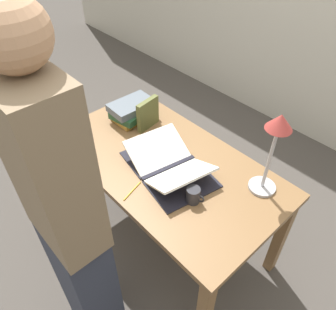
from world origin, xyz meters
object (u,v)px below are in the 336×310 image
at_px(reading_lamp, 275,139).
at_px(pencil, 132,191).
at_px(book_stack_tall, 132,110).
at_px(person_reader, 69,225).
at_px(coffee_mug, 193,195).
at_px(book_standing_upright, 148,114).
at_px(open_book, 169,165).

distance_m(reading_lamp, pencil, 0.77).
xyz_separation_m(book_stack_tall, person_reader, (0.63, -0.81, 0.11)).
height_order(book_stack_tall, coffee_mug, book_stack_tall).
bearing_deg(pencil, reading_lamp, 49.70).
bearing_deg(pencil, coffee_mug, 35.91).
distance_m(book_standing_upright, person_reader, 0.96).
relative_size(book_stack_tall, book_standing_upright, 1.46).
xyz_separation_m(book_standing_upright, coffee_mug, (0.64, -0.24, -0.06)).
xyz_separation_m(reading_lamp, pencil, (-0.45, -0.53, -0.33)).
relative_size(book_stack_tall, coffee_mug, 2.91).
bearing_deg(person_reader, book_standing_upright, -59.65).
bearing_deg(open_book, book_standing_upright, 166.14).
bearing_deg(book_standing_upright, book_stack_tall, 179.59).
xyz_separation_m(book_stack_tall, pencil, (0.52, -0.41, -0.06)).
height_order(reading_lamp, person_reader, person_reader).
distance_m(reading_lamp, coffee_mug, 0.48).
distance_m(open_book, book_stack_tall, 0.55).
relative_size(coffee_mug, pencil, 0.69).
distance_m(coffee_mug, pencil, 0.33).
bearing_deg(book_standing_upright, coffee_mug, -28.81).
bearing_deg(coffee_mug, book_stack_tall, 164.51).
xyz_separation_m(open_book, pencil, (-0.01, -0.25, -0.03)).
xyz_separation_m(book_standing_upright, pencil, (0.38, -0.43, -0.10)).
height_order(open_book, book_standing_upright, book_standing_upright).
bearing_deg(book_standing_upright, reading_lamp, -1.65).
bearing_deg(pencil, book_standing_upright, 131.46).
relative_size(open_book, reading_lamp, 1.26).
height_order(coffee_mug, pencil, coffee_mug).
distance_m(book_stack_tall, reading_lamp, 1.01).
bearing_deg(person_reader, coffee_mug, -104.89).
bearing_deg(pencil, book_stack_tall, 141.92).
bearing_deg(coffee_mug, book_standing_upright, 159.68).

